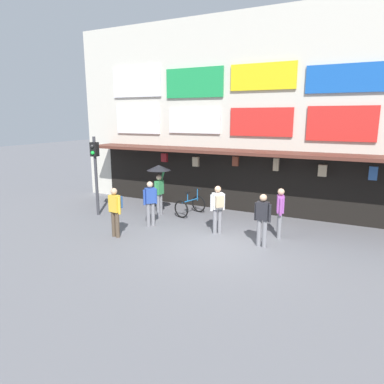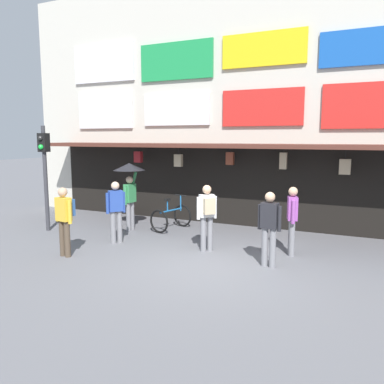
# 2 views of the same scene
# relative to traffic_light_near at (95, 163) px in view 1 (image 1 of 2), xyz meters

# --- Properties ---
(ground_plane) EXTENTS (80.00, 80.00, 0.00)m
(ground_plane) POSITION_rel_traffic_light_near_xyz_m (5.82, -0.81, -2.14)
(ground_plane) COLOR slate
(shopfront) EXTENTS (18.00, 2.60, 8.00)m
(shopfront) POSITION_rel_traffic_light_near_xyz_m (5.82, 3.75, 1.82)
(shopfront) COLOR beige
(shopfront) RESTS_ON ground
(traffic_light_near) EXTENTS (0.30, 0.34, 3.20)m
(traffic_light_near) POSITION_rel_traffic_light_near_xyz_m (0.00, 0.00, 0.00)
(traffic_light_near) COLOR #38383D
(traffic_light_near) RESTS_ON ground
(bicycle_parked) EXTENTS (0.97, 1.30, 1.05)m
(bicycle_parked) POSITION_rel_traffic_light_near_xyz_m (3.42, 1.69, -1.75)
(bicycle_parked) COLOR black
(bicycle_parked) RESTS_ON ground
(pedestrian_with_umbrella) EXTENTS (0.96, 0.96, 2.08)m
(pedestrian_with_umbrella) POSITION_rel_traffic_light_near_xyz_m (2.29, 1.11, -0.50)
(pedestrian_with_umbrella) COLOR gray
(pedestrian_with_umbrella) RESTS_ON ground
(pedestrian_in_black) EXTENTS (0.53, 0.37, 1.68)m
(pedestrian_in_black) POSITION_rel_traffic_light_near_xyz_m (7.00, -0.47, -1.16)
(pedestrian_in_black) COLOR gray
(pedestrian_in_black) RESTS_ON ground
(pedestrian_in_red) EXTENTS (0.31, 0.51, 1.68)m
(pedestrian_in_red) POSITION_rel_traffic_light_near_xyz_m (7.30, 0.59, -1.19)
(pedestrian_in_red) COLOR gray
(pedestrian_in_red) RESTS_ON ground
(pedestrian_in_green) EXTENTS (0.53, 0.39, 1.68)m
(pedestrian_in_green) POSITION_rel_traffic_light_near_xyz_m (2.37, -1.77, -1.16)
(pedestrian_in_green) COLOR brown
(pedestrian_in_green) RESTS_ON ground
(pedestrian_in_blue) EXTENTS (0.47, 0.47, 1.68)m
(pedestrian_in_blue) POSITION_rel_traffic_light_near_xyz_m (5.31, 0.03, -1.16)
(pedestrian_in_blue) COLOR gray
(pedestrian_in_blue) RESTS_ON ground
(pedestrian_in_purple) EXTENTS (0.40, 0.43, 1.68)m
(pedestrian_in_purple) POSITION_rel_traffic_light_near_xyz_m (2.77, -0.29, -1.19)
(pedestrian_in_purple) COLOR gray
(pedestrian_in_purple) RESTS_ON ground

